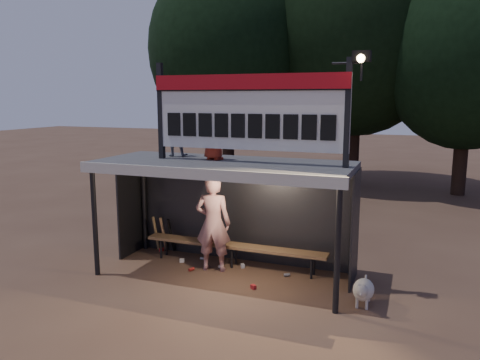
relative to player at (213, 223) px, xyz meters
The scene contains 13 objects.
ground 1.06m from the player, 31.50° to the right, with size 80.00×80.00×0.00m, color #4E3527.
player is the anchor object (origin of this frame).
child_a 2.09m from the player, 166.81° to the left, with size 0.52×0.40×1.06m, color slate.
child_b 1.85m from the player, 12.45° to the right, with size 0.52×0.34×1.06m, color #A12918.
dugout_shelter 0.90m from the player, ahead, with size 5.10×2.08×2.32m.
scoreboard_assembly 2.49m from the player, 12.91° to the right, with size 4.10×0.27×1.99m.
bench 0.74m from the player, 49.31° to the left, with size 4.00×0.35×0.48m.
tree_left 11.41m from the player, 110.61° to the left, with size 6.46×6.46×9.27m.
tree_mid 12.50m from the player, 83.39° to the left, with size 7.22×7.22×10.36m.
tree_right 12.33m from the player, 62.75° to the left, with size 6.08×6.08×8.72m.
dog 3.25m from the player, 11.57° to the right, with size 0.36×0.81×0.49m.
bats 1.77m from the player, 157.85° to the left, with size 0.46×0.32×0.84m.
litter 0.97m from the player, 95.52° to the left, with size 3.27×1.42×0.08m.
Camera 1 is at (3.52, -8.29, 3.53)m, focal length 35.00 mm.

